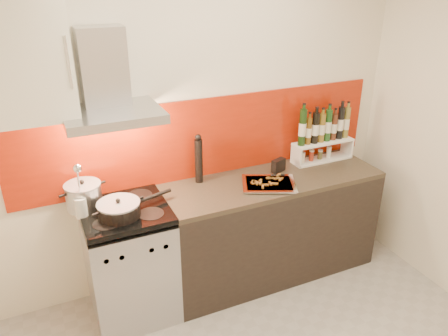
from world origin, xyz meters
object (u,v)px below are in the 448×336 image
saute_pan (120,209)px  counter (270,226)px  range_stove (130,263)px  stock_pot (84,196)px  pepper_mill (199,159)px  baking_tray (269,184)px

saute_pan → counter: bearing=4.0°
saute_pan → range_stove: bearing=62.2°
stock_pot → pepper_mill: 0.89m
range_stove → stock_pot: (-0.24, 0.13, 0.56)m
baking_tray → counter: bearing=45.2°
stock_pot → saute_pan: (0.20, -0.21, -0.04)m
stock_pot → saute_pan: bearing=-46.6°
range_stove → pepper_mill: (0.64, 0.20, 0.65)m
stock_pot → pepper_mill: pepper_mill is taller
saute_pan → stock_pot: bearing=133.4°
stock_pot → baking_tray: (1.35, -0.22, -0.09)m
range_stove → baking_tray: 1.21m
counter → saute_pan: 1.35m
saute_pan → baking_tray: 1.15m
stock_pot → pepper_mill: (0.88, 0.07, 0.09)m
counter → pepper_mill: bearing=161.2°
counter → baking_tray: 0.48m
counter → stock_pot: size_ratio=7.19×
stock_pot → baking_tray: bearing=-9.3°
pepper_mill → counter: bearing=-18.8°
stock_pot → pepper_mill: bearing=4.2°
counter → saute_pan: saute_pan is taller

